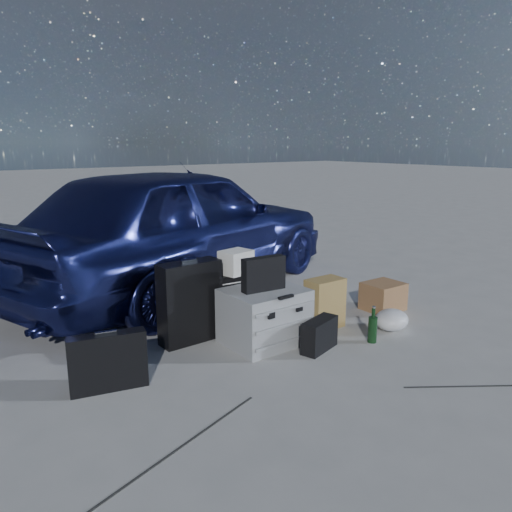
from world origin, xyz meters
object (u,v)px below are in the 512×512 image
at_px(briefcase, 108,362).
at_px(suitcase_left, 190,302).
at_px(green_bottle, 373,325).
at_px(cardboard_box, 383,296).
at_px(suitcase_right, 237,301).
at_px(car, 178,227).
at_px(duffel_bag, 210,305).
at_px(pelican_case, 264,316).

xyz_separation_m(briefcase, suitcase_left, (0.86, 0.40, 0.14)).
bearing_deg(green_bottle, cardboard_box, 33.61).
bearing_deg(suitcase_right, briefcase, -157.44).
bearing_deg(green_bottle, car, 102.49).
distance_m(duffel_bag, green_bottle, 1.47).
xyz_separation_m(cardboard_box, green_bottle, (-0.73, -0.49, 0.01)).
bearing_deg(green_bottle, suitcase_right, 127.47).
distance_m(pelican_case, suitcase_left, 0.62).
bearing_deg(suitcase_left, green_bottle, -39.38).
height_order(pelican_case, briefcase, pelican_case).
bearing_deg(car, green_bottle, 174.10).
distance_m(car, duffel_bag, 1.27).
relative_size(suitcase_left, cardboard_box, 1.86).
bearing_deg(briefcase, green_bottle, -0.55).
distance_m(car, suitcase_right, 1.49).
bearing_deg(suitcase_right, pelican_case, -85.31).
height_order(briefcase, suitcase_left, suitcase_left).
bearing_deg(suitcase_left, pelican_case, -41.65).
bearing_deg(suitcase_left, briefcase, -156.15).
xyz_separation_m(duffel_bag, green_bottle, (0.81, -1.23, -0.01)).
bearing_deg(suitcase_right, cardboard_box, -11.48).
bearing_deg(briefcase, suitcase_left, 39.04).
height_order(briefcase, suitcase_right, suitcase_right).
distance_m(car, suitcase_left, 1.60).
distance_m(pelican_case, suitcase_right, 0.40).
height_order(car, green_bottle, car).
xyz_separation_m(car, cardboard_box, (1.25, -1.85, -0.57)).
height_order(car, cardboard_box, car).
distance_m(cardboard_box, green_bottle, 0.88).
xyz_separation_m(car, briefcase, (-1.52, -1.81, -0.51)).
distance_m(briefcase, cardboard_box, 2.77).
bearing_deg(pelican_case, cardboard_box, -1.70).
height_order(suitcase_right, duffel_bag, suitcase_right).
xyz_separation_m(duffel_bag, cardboard_box, (1.54, -0.74, -0.02)).
distance_m(suitcase_left, cardboard_box, 1.98).
bearing_deg(pelican_case, suitcase_left, 139.77).
bearing_deg(pelican_case, suitcase_right, 89.18).
relative_size(suitcase_left, duffel_bag, 1.09).
relative_size(suitcase_left, suitcase_right, 1.32).
xyz_separation_m(briefcase, cardboard_box, (2.77, -0.04, -0.06)).
distance_m(suitcase_right, green_bottle, 1.18).
bearing_deg(car, briefcase, 121.51).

